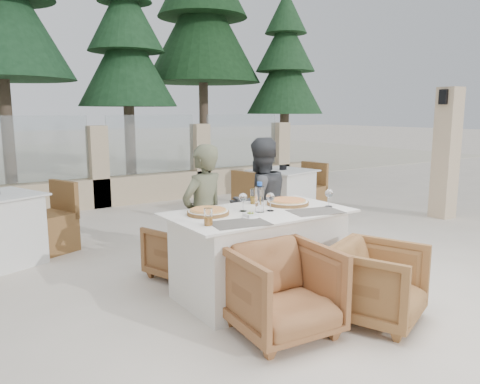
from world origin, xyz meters
TOP-DOWN VIEW (x-y plane):
  - ground at (0.00, 0.00)m, footprint 80.00×80.00m
  - sand_patch at (0.00, 14.00)m, footprint 30.00×16.00m
  - perimeter_wall_far at (0.00, 4.80)m, footprint 10.00×0.34m
  - lantern_pillar at (4.20, 1.00)m, footprint 0.34×0.34m
  - pine_centre at (1.50, 7.20)m, footprint 2.20×2.20m
  - pine_mid_right at (3.80, 7.80)m, footprint 2.99×2.99m
  - pine_far_right at (5.50, 6.50)m, footprint 1.98×1.98m
  - dining_table at (-0.06, 0.07)m, footprint 1.60×0.90m
  - placemat_near_left at (-0.45, -0.21)m, footprint 0.50×0.37m
  - placemat_near_right at (0.35, -0.22)m, footprint 0.50×0.39m
  - pizza_left at (-0.49, 0.20)m, footprint 0.40×0.40m
  - pizza_right at (0.35, 0.16)m, footprint 0.50×0.50m
  - water_bottle at (-0.07, 0.04)m, footprint 0.10×0.10m
  - wine_glass_centre at (-0.17, 0.14)m, footprint 0.08×0.08m
  - wine_glass_near at (0.04, 0.03)m, footprint 0.09×0.09m
  - wine_glass_corner at (0.60, -0.13)m, footprint 0.10×0.10m
  - beer_glass_left at (-0.68, -0.13)m, footprint 0.09×0.09m
  - beer_glass_right at (0.11, 0.37)m, footprint 0.09×0.09m
  - olive_dish at (-0.26, -0.09)m, footprint 0.14×0.14m
  - armchair_far_left at (-0.41, 0.88)m, footprint 0.73×0.74m
  - armchair_far_right at (0.40, 0.78)m, footprint 0.76×0.77m
  - armchair_near_left at (-0.36, -0.64)m, footprint 0.78×0.80m
  - armchair_near_right at (0.40, -0.89)m, footprint 0.87×0.88m
  - diner_left at (-0.36, 0.53)m, footprint 0.56×0.45m
  - diner_right at (0.36, 0.62)m, footprint 0.70×0.56m
  - bg_table_b at (1.99, 2.25)m, footprint 1.78×1.15m

SIDE VIEW (x-z plane):
  - ground at x=0.00m, z-range 0.00..0.00m
  - sand_patch at x=0.00m, z-range 0.00..0.01m
  - armchair_far_left at x=-0.41m, z-range 0.00..0.54m
  - armchair_far_right at x=0.40m, z-range 0.00..0.56m
  - armchair_near_right at x=0.40m, z-range 0.00..0.62m
  - armchair_near_left at x=-0.36m, z-range 0.00..0.67m
  - dining_table at x=-0.06m, z-range 0.00..0.77m
  - bg_table_b at x=1.99m, z-range 0.00..0.77m
  - diner_left at x=-0.36m, z-range 0.00..1.35m
  - diner_right at x=0.36m, z-range 0.00..1.38m
  - placemat_near_left at x=-0.45m, z-range 0.77..0.77m
  - placemat_near_right at x=0.35m, z-range 0.77..0.77m
  - olive_dish at x=-0.26m, z-range 0.77..0.81m
  - pizza_left at x=-0.49m, z-range 0.77..0.82m
  - pizza_right at x=0.35m, z-range 0.77..0.82m
  - perimeter_wall_far at x=0.00m, z-range 0.00..1.60m
  - beer_glass_left at x=-0.68m, z-range 0.77..0.91m
  - beer_glass_right at x=0.11m, z-range 0.77..0.91m
  - wine_glass_centre at x=-0.17m, z-range 0.77..0.95m
  - wine_glass_near at x=0.04m, z-range 0.77..0.95m
  - wine_glass_corner at x=0.60m, z-range 0.77..0.95m
  - water_bottle at x=-0.07m, z-range 0.77..1.04m
  - lantern_pillar at x=4.20m, z-range 0.00..2.00m
  - pine_far_right at x=5.50m, z-range 0.00..4.50m
  - pine_centre at x=1.50m, z-range 0.00..5.00m
  - pine_mid_right at x=3.80m, z-range 0.00..6.80m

